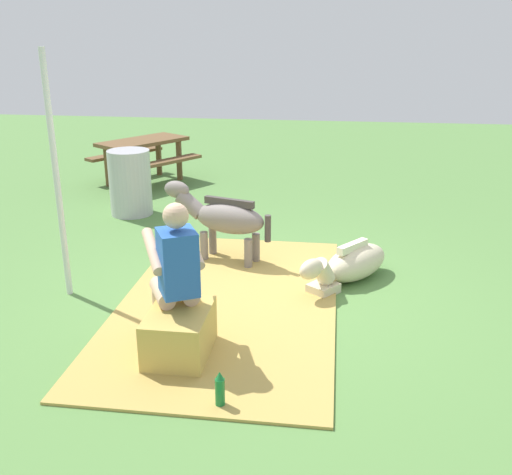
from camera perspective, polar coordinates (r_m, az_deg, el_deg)
name	(u,v)px	position (r m, az deg, el deg)	size (l,w,h in m)	color
ground_plane	(261,294)	(5.93, 0.50, -5.48)	(24.00, 24.00, 0.00)	#568442
hay_patch	(229,303)	(5.72, -2.69, -6.37)	(3.56, 2.06, 0.02)	tan
hay_bale	(180,334)	(4.81, -7.45, -9.30)	(0.65, 0.48, 0.41)	tan
person_seated	(175,270)	(4.74, -7.85, -3.18)	(0.72, 0.60, 1.29)	#D8AD8C
pony_standing	(222,217)	(6.60, -3.29, 1.97)	(0.60, 1.31, 0.88)	slate
pony_lying	(350,264)	(6.23, 9.18, -2.56)	(1.22, 1.03, 0.42)	beige
soda_bottle	(220,390)	(4.23, -3.53, -14.61)	(0.07, 0.07, 0.29)	#197233
water_barrel	(130,183)	(8.54, -12.14, 5.25)	(0.59, 0.59, 0.92)	#B2B2B7
tent_pole_left	(57,179)	(5.85, -18.84, 5.44)	(0.06, 0.06, 2.37)	silver
picnic_bench	(143,150)	(10.27, -10.92, 8.38)	(1.97, 1.92, 0.75)	brown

